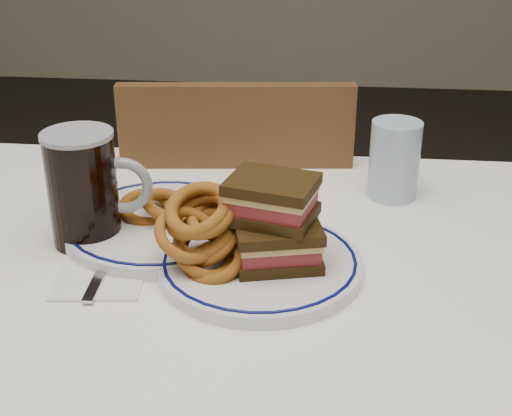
# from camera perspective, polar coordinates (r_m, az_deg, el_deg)

# --- Properties ---
(dining_table) EXTENTS (1.27, 0.87, 0.75)m
(dining_table) POSITION_cam_1_polar(r_m,az_deg,el_deg) (1.04, -8.99, -9.46)
(dining_table) COLOR white
(dining_table) RESTS_ON floor
(chair_far) EXTENTS (0.46, 0.46, 0.90)m
(chair_far) POSITION_cam_1_polar(r_m,az_deg,el_deg) (1.51, -1.33, -4.06)
(chair_far) COLOR #412A15
(chair_far) RESTS_ON floor
(main_plate) EXTENTS (0.27, 0.27, 0.02)m
(main_plate) POSITION_cam_1_polar(r_m,az_deg,el_deg) (0.95, 0.30, -4.48)
(main_plate) COLOR silver
(main_plate) RESTS_ON dining_table
(reuben_sandwich) EXTENTS (0.14, 0.13, 0.11)m
(reuben_sandwich) POSITION_cam_1_polar(r_m,az_deg,el_deg) (0.92, 1.50, -1.07)
(reuben_sandwich) COLOR black
(reuben_sandwich) RESTS_ON main_plate
(onion_rings_main) EXTENTS (0.13, 0.12, 0.12)m
(onion_rings_main) POSITION_cam_1_polar(r_m,az_deg,el_deg) (0.93, -4.23, -1.96)
(onion_rings_main) COLOR brown
(onion_rings_main) RESTS_ON main_plate
(ketchup_ramekin) EXTENTS (0.06, 0.06, 0.03)m
(ketchup_ramekin) POSITION_cam_1_polar(r_m,az_deg,el_deg) (1.01, -0.77, -0.84)
(ketchup_ramekin) COLOR silver
(ketchup_ramekin) RESTS_ON main_plate
(beer_mug) EXTENTS (0.15, 0.10, 0.17)m
(beer_mug) POSITION_cam_1_polar(r_m,az_deg,el_deg) (1.03, -13.51, 1.62)
(beer_mug) COLOR black
(beer_mug) RESTS_ON dining_table
(water_glass) EXTENTS (0.08, 0.08, 0.13)m
(water_glass) POSITION_cam_1_polar(r_m,az_deg,el_deg) (1.17, 11.01, 3.80)
(water_glass) COLOR #A1B8D0
(water_glass) RESTS_ON dining_table
(far_plate) EXTENTS (0.29, 0.29, 0.02)m
(far_plate) POSITION_cam_1_polar(r_m,az_deg,el_deg) (1.06, -7.58, -1.28)
(far_plate) COLOR silver
(far_plate) RESTS_ON dining_table
(onion_rings_far) EXTENTS (0.13, 0.10, 0.06)m
(onion_rings_far) POSITION_cam_1_polar(r_m,az_deg,el_deg) (1.07, -7.77, 0.08)
(onion_rings_far) COLOR brown
(onion_rings_far) RESTS_ON far_plate
(napkin_fork) EXTENTS (0.13, 0.15, 0.01)m
(napkin_fork) POSITION_cam_1_polar(r_m,az_deg,el_deg) (0.97, -12.29, -5.28)
(napkin_fork) COLOR white
(napkin_fork) RESTS_ON dining_table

